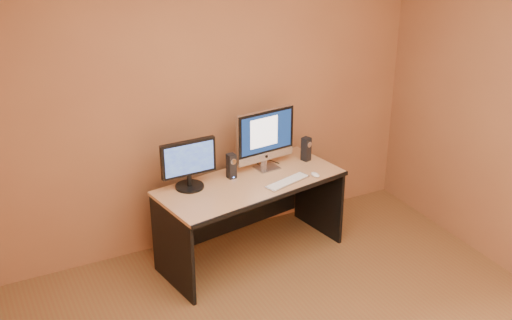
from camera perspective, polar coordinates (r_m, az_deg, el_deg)
name	(u,v)px	position (r m, az deg, el deg)	size (l,w,h in m)	color
walls	(333,200)	(3.65, 6.88, -3.56)	(4.00, 4.00, 2.60)	#915D3A
desk	(251,219)	(5.34, -0.44, -5.30)	(1.52, 0.67, 0.70)	tan
imac	(267,140)	(5.30, 0.99, 1.82)	(0.54, 0.20, 0.52)	#B9BABE
second_monitor	(189,165)	(5.02, -6.01, -0.41)	(0.46, 0.23, 0.40)	black
speaker_left	(231,166)	(5.20, -2.21, -0.54)	(0.06, 0.07, 0.21)	black
speaker_right	(306,149)	(5.53, 4.48, 0.97)	(0.06, 0.07, 0.21)	black
keyboard	(288,182)	(5.16, 2.82, -1.93)	(0.41, 0.11, 0.02)	#B6B7BB
mouse	(315,175)	(5.28, 5.29, -1.31)	(0.06, 0.10, 0.03)	white
cable_a	(270,160)	(5.55, 1.25, -0.01)	(0.01, 0.01, 0.21)	black
cable_b	(257,163)	(5.50, 0.08, -0.26)	(0.01, 0.01, 0.17)	black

